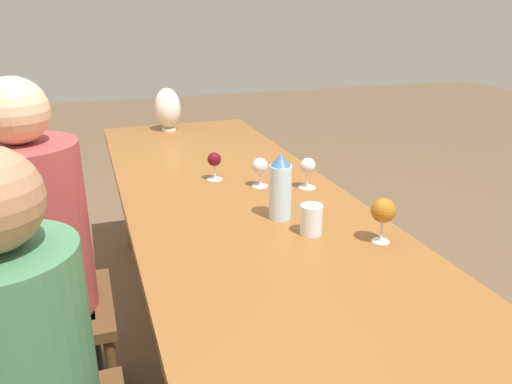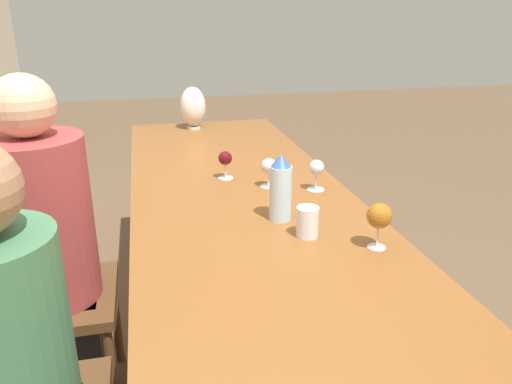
# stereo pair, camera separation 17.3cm
# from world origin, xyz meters

# --- Properties ---
(ground_plane) EXTENTS (14.00, 14.00, 0.00)m
(ground_plane) POSITION_xyz_m (0.00, 0.00, 0.00)
(ground_plane) COLOR brown
(dining_table) EXTENTS (3.10, 0.87, 0.76)m
(dining_table) POSITION_xyz_m (0.00, 0.00, 0.70)
(dining_table) COLOR brown
(dining_table) RESTS_ON ground_plane
(water_bottle) EXTENTS (0.08, 0.08, 0.24)m
(water_bottle) POSITION_xyz_m (-0.07, -0.08, 0.88)
(water_bottle) COLOR silver
(water_bottle) RESTS_ON dining_table
(water_tumbler) EXTENTS (0.07, 0.07, 0.10)m
(water_tumbler) POSITION_xyz_m (-0.22, -0.13, 0.82)
(water_tumbler) COLOR silver
(water_tumbler) RESTS_ON dining_table
(vase) EXTENTS (0.15, 0.15, 0.25)m
(vase) POSITION_xyz_m (1.39, 0.06, 0.90)
(vase) COLOR silver
(vase) RESTS_ON dining_table
(wine_glass_0) EXTENTS (0.07, 0.07, 0.12)m
(wine_glass_0) POSITION_xyz_m (0.27, -0.12, 0.85)
(wine_glass_0) COLOR silver
(wine_glass_0) RESTS_ON dining_table
(wine_glass_1) EXTENTS (0.07, 0.07, 0.13)m
(wine_glass_1) POSITION_xyz_m (0.19, -0.30, 0.85)
(wine_glass_1) COLOR silver
(wine_glass_1) RESTS_ON dining_table
(wine_glass_2) EXTENTS (0.07, 0.07, 0.12)m
(wine_glass_2) POSITION_xyz_m (0.41, 0.03, 0.85)
(wine_glass_2) COLOR silver
(wine_glass_2) RESTS_ON dining_table
(wine_glass_3) EXTENTS (0.08, 0.08, 0.15)m
(wine_glass_3) POSITION_xyz_m (-0.35, -0.31, 0.87)
(wine_glass_3) COLOR silver
(wine_glass_3) RESTS_ON dining_table
(chair_far) EXTENTS (0.44, 0.44, 0.98)m
(chair_far) POSITION_xyz_m (0.08, 0.81, 0.52)
(chair_far) COLOR brown
(chair_far) RESTS_ON ground_plane
(person_near) EXTENTS (0.32, 0.32, 1.22)m
(person_near) POSITION_xyz_m (-0.53, 0.72, 0.67)
(person_near) COLOR #2D2D38
(person_near) RESTS_ON ground_plane
(person_far) EXTENTS (0.35, 0.35, 1.28)m
(person_far) POSITION_xyz_m (0.08, 0.72, 0.68)
(person_far) COLOR #2D2D38
(person_far) RESTS_ON ground_plane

